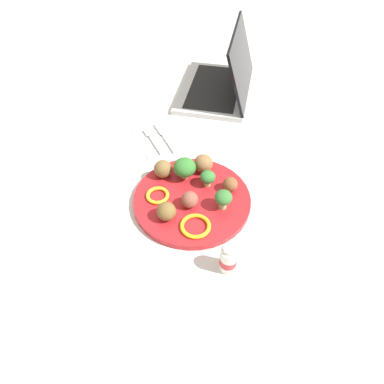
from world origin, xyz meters
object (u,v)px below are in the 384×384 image
meatball_near_rim (203,164)px  meatball_center (230,184)px  broccoli_floret_back_left (223,198)px  meatball_back_left (190,200)px  pepper_ring_back_left (195,226)px  yogurt_bottle (228,259)px  broccoli_floret_front_right (185,167)px  knife (165,136)px  meatball_far_rim (163,169)px  fork (153,139)px  laptop (222,82)px  meatball_front_right (166,211)px  napkin (160,140)px  plate (192,200)px  broccoli_floret_far_rim (208,177)px  pepper_ring_back_right (158,195)px

meatball_near_rim → meatball_center: meatball_near_rim is taller
broccoli_floret_back_left → meatball_back_left: size_ratio=1.24×
pepper_ring_back_left → yogurt_bottle: 0.11m
broccoli_floret_front_right → meatball_center: (-0.09, -0.07, -0.02)m
knife → broccoli_floret_front_right: bearing=168.3°
yogurt_bottle → meatball_far_rim: bearing=-1.0°
pepper_ring_back_left → yogurt_bottle: bearing=-175.4°
meatball_back_left → fork: 0.28m
meatball_back_left → laptop: 0.53m
fork → meatball_far_rim: bearing=163.5°
broccoli_floret_back_left → meatball_far_rim: bearing=23.2°
meatball_front_right → napkin: meatball_front_right is taller
plate → yogurt_bottle: yogurt_bottle is taller
broccoli_floret_far_rim → meatball_near_rim: bearing=-20.1°
meatball_near_rim → napkin: size_ratio=0.28×
broccoli_floret_far_rim → meatball_far_rim: meatball_far_rim is taller
napkin → meatball_front_right: bearing=156.3°
broccoli_floret_front_right → meatball_center: size_ratio=1.55×
pepper_ring_back_right → napkin: 0.23m
laptop → meatball_center: bearing=148.8°
plate → broccoli_floret_far_rim: 0.07m
napkin → laptop: size_ratio=0.44×
broccoli_floret_far_rim → pepper_ring_back_left: 0.14m
meatball_center → broccoli_floret_far_rim: bearing=41.8°
pepper_ring_back_right → meatball_front_right: bearing=170.7°
pepper_ring_back_right → meatball_near_rim: bearing=-80.9°
meatball_near_rim → broccoli_floret_far_rim: bearing=159.9°
pepper_ring_back_right → meatball_far_rim: bearing=-37.8°
plate → pepper_ring_back_left: bearing=154.6°
plate → knife: size_ratio=1.92×
meatball_near_rim → plate: bearing=132.8°
plate → meatball_near_rim: 0.10m
broccoli_floret_front_right → knife: bearing=-11.7°
meatball_near_rim → knife: meatball_near_rim is taller
meatball_front_right → fork: size_ratio=0.36×
meatball_far_rim → pepper_ring_back_right: bearing=142.2°
broccoli_floret_front_right → meatball_far_rim: bearing=52.2°
plate → napkin: size_ratio=1.65×
fork → yogurt_bottle: 0.45m
meatball_center → yogurt_bottle: (-0.17, 0.12, -0.00)m
meatball_center → meatball_far_rim: bearing=42.7°
meatball_front_right → broccoli_floret_back_left: bearing=-106.6°
napkin → broccoli_floret_back_left: bearing=-178.7°
fork → plate: bearing=175.1°
meatball_front_right → yogurt_bottle: 0.18m
meatball_back_left → yogurt_bottle: (-0.18, 0.01, -0.00)m
meatball_front_right → knife: meatball_front_right is taller
knife → meatball_back_left: bearing=164.7°
meatball_front_right → meatball_far_rim: bearing=-24.0°
plate → broccoli_floret_front_right: bearing=-15.8°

